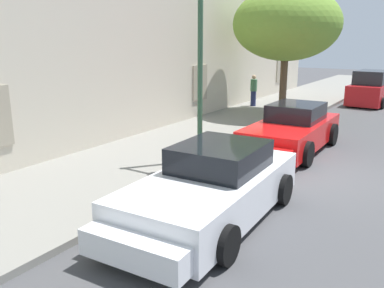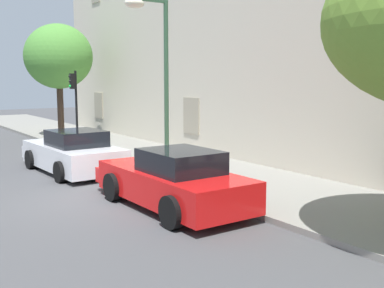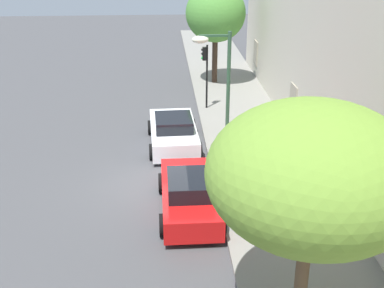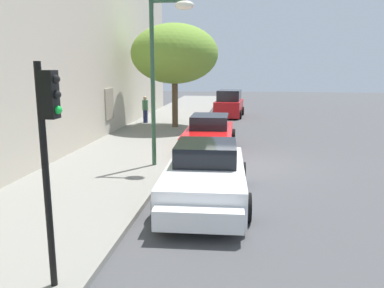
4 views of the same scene
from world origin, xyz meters
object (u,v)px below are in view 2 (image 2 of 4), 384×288
Objects in this scene: sportscar_red_lead at (71,153)px; street_lamp at (154,52)px; sportscar_yellow_flank at (169,181)px; traffic_light at (74,95)px; tree_near_kerb at (59,57)px.

sportscar_red_lead is 4.68m from street_lamp.
sportscar_red_lead is 1.00× the size of sportscar_yellow_flank.
street_lamp is (7.32, -0.25, 1.47)m from traffic_light.
tree_near_kerb is at bearing 162.93° from sportscar_red_lead.
traffic_light is 0.62× the size of street_lamp.
sportscar_yellow_flank is at bearing 3.91° from sportscar_red_lead.
traffic_light is 7.47m from street_lamp.
sportscar_yellow_flank is 1.49× the size of traffic_light.
street_lamp is (-2.75, 1.17, 3.25)m from sportscar_yellow_flank.
traffic_light is at bearing 178.08° from street_lamp.
tree_near_kerb is 5.19m from traffic_light.
traffic_light is at bearing -11.77° from tree_near_kerb.
sportscar_yellow_flank is 0.92× the size of street_lamp.
street_lamp reaches higher than sportscar_red_lead.
sportscar_red_lead is 5.72m from sportscar_yellow_flank.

